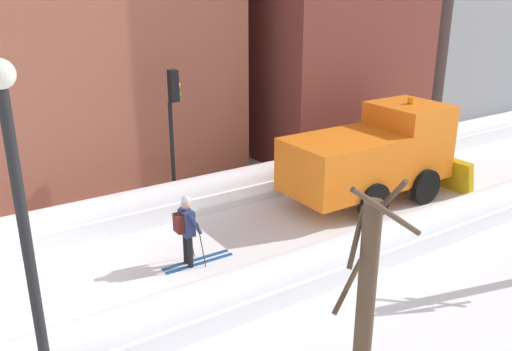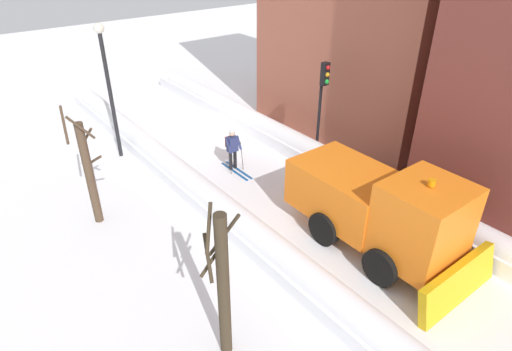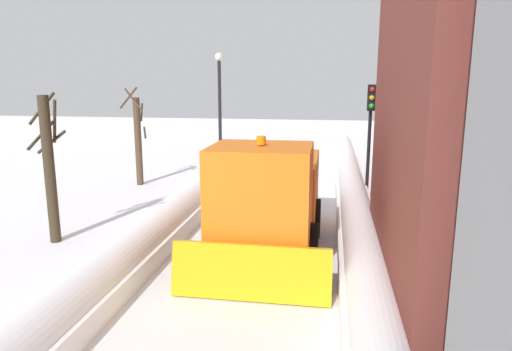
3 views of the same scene
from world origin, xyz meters
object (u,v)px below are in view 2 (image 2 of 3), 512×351
Objects in this scene: traffic_light_pole at (323,93)px; bare_tree_mid at (223,285)px; plow_truck at (380,208)px; skier at (232,147)px; bare_tree_near at (89,171)px; street_lamp at (107,77)px.

traffic_light_pole is 10.41m from bare_tree_mid.
plow_truck reaches higher than skier.
bare_tree_near is 1.01× the size of bare_tree_mid.
street_lamp reaches higher than skier.
street_lamp reaches higher than traffic_light_pole.
traffic_light_pole reaches higher than plow_truck.
traffic_light_pole reaches higher than bare_tree_mid.
bare_tree_near is (6.36, -6.62, 0.45)m from plow_truck.
skier is (0.66, -6.81, -0.48)m from plow_truck.
street_lamp is 5.07m from bare_tree_near.
bare_tree_mid reaches higher than skier.
plow_truck is 1.49× the size of bare_tree_mid.
traffic_light_pole reaches higher than bare_tree_near.
bare_tree_near reaches higher than bare_tree_mid.
skier is at bearing -21.76° from traffic_light_pole.
plow_truck is 1.48× the size of bare_tree_near.
street_lamp is at bearing -70.15° from plow_truck.
traffic_light_pole is at bearing -146.43° from bare_tree_mid.
street_lamp is (3.88, -10.76, 2.03)m from plow_truck.
skier is at bearing -178.11° from bare_tree_near.
bare_tree_mid is at bearing 3.18° from plow_truck.
traffic_light_pole reaches higher than skier.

